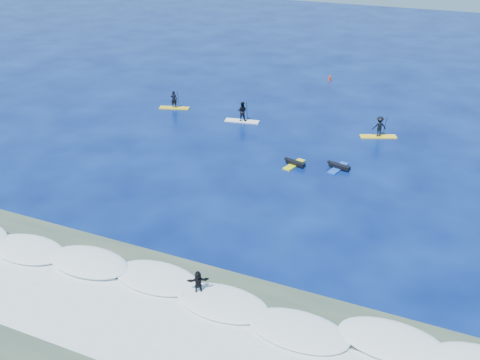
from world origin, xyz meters
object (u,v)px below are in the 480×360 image
at_px(prone_paddler_near, 294,163).
at_px(prone_paddler_far, 338,167).
at_px(sup_paddler_center, 242,113).
at_px(wave_surfer, 198,284).
at_px(sup_paddler_left, 174,102).
at_px(sup_paddler_right, 379,128).
at_px(marker_buoy, 330,78).

relative_size(prone_paddler_near, prone_paddler_far, 0.97).
xyz_separation_m(sup_paddler_center, wave_surfer, (7.58, -22.97, -0.05)).
bearing_deg(prone_paddler_near, prone_paddler_far, -62.14).
height_order(prone_paddler_near, wave_surfer, wave_surfer).
xyz_separation_m(sup_paddler_left, prone_paddler_near, (14.53, -7.35, -0.47)).
bearing_deg(wave_surfer, sup_paddler_left, 89.89).
distance_m(sup_paddler_right, prone_paddler_far, 7.48).
height_order(sup_paddler_center, wave_surfer, sup_paddler_center).
height_order(sup_paddler_left, prone_paddler_far, sup_paddler_left).
xyz_separation_m(sup_paddler_right, prone_paddler_far, (-1.57, -7.29, -0.66)).
bearing_deg(prone_paddler_far, sup_paddler_right, 0.82).
xyz_separation_m(sup_paddler_left, wave_surfer, (14.92, -23.57, 0.13)).
bearing_deg(sup_paddler_left, prone_paddler_near, -43.84).
distance_m(sup_paddler_left, prone_paddler_far, 18.90).
distance_m(sup_paddler_left, prone_paddler_near, 16.29).
relative_size(sup_paddler_right, wave_surfer, 1.72).
distance_m(sup_paddler_left, wave_surfer, 27.90).
distance_m(prone_paddler_far, wave_surfer, 17.20).
distance_m(sup_paddler_right, prone_paddler_near, 9.34).
height_order(sup_paddler_left, sup_paddler_center, sup_paddler_center).
bearing_deg(prone_paddler_near, sup_paddler_right, -15.74).
bearing_deg(prone_paddler_near, sup_paddler_center, 61.66).
distance_m(prone_paddler_near, marker_buoy, 22.43).
height_order(prone_paddler_far, wave_surfer, wave_surfer).
xyz_separation_m(sup_paddler_center, marker_buoy, (3.92, 15.44, -0.49)).
xyz_separation_m(sup_paddler_center, prone_paddler_far, (10.36, -6.01, -0.64)).
relative_size(sup_paddler_center, sup_paddler_right, 1.03).
xyz_separation_m(sup_paddler_center, prone_paddler_near, (7.19, -6.75, -0.64)).
xyz_separation_m(sup_paddler_left, marker_buoy, (11.26, 14.85, -0.31)).
relative_size(sup_paddler_center, prone_paddler_near, 1.37).
height_order(prone_paddler_near, prone_paddler_far, prone_paddler_far).
bearing_deg(sup_paddler_center, prone_paddler_far, -40.37).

